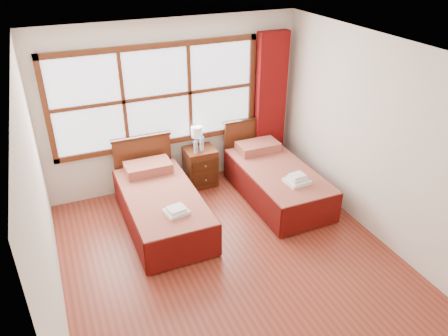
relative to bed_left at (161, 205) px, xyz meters
name	(u,v)px	position (x,y,z in m)	size (l,w,h in m)	color
floor	(234,264)	(0.57, -1.20, -0.29)	(4.50, 4.50, 0.00)	maroon
ceiling	(236,55)	(0.57, -1.20, 2.31)	(4.50, 4.50, 0.00)	white
wall_back	(174,106)	(0.57, 1.05, 1.01)	(4.00, 4.00, 0.00)	silver
wall_left	(42,213)	(-1.43, -1.20, 1.01)	(4.50, 4.50, 0.00)	silver
wall_right	(379,142)	(2.57, -1.20, 1.01)	(4.50, 4.50, 0.00)	silver
window	(157,97)	(0.32, 1.01, 1.21)	(3.16, 0.06, 1.56)	white
curtain	(270,103)	(2.17, 0.91, 0.88)	(0.50, 0.16, 2.30)	maroon
bed_left	(161,205)	(0.00, 0.00, 0.00)	(0.98, 2.00, 0.95)	#381C0B
bed_right	(275,180)	(1.81, 0.00, 0.00)	(0.98, 2.00, 0.94)	#381C0B
nightstand	(201,167)	(0.88, 0.80, 0.02)	(0.47, 0.46, 0.63)	#562712
towels_left	(176,211)	(0.05, -0.58, 0.25)	(0.32, 0.29, 0.08)	white
towels_right	(297,179)	(1.86, -0.52, 0.27)	(0.34, 0.31, 0.14)	white
lamp	(197,132)	(0.88, 0.91, 0.58)	(0.18, 0.18, 0.34)	gold
bottle_near	(196,147)	(0.78, 0.69, 0.44)	(0.06, 0.06, 0.22)	#A3BCD2
bottle_far	(202,144)	(0.90, 0.75, 0.45)	(0.07, 0.07, 0.25)	#A3BCD2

